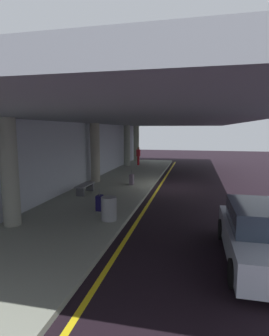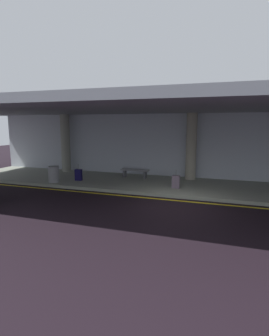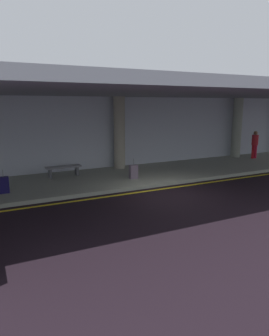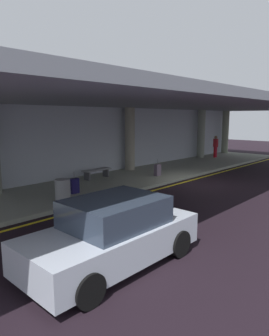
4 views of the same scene
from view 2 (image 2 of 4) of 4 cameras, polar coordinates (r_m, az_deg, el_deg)
ground_plane at (r=10.97m, az=8.55°, el=-7.79°), size 60.00×60.00×0.00m
sidewalk at (r=13.91m, az=10.85°, el=-3.87°), size 26.00×4.20×0.15m
lane_stripe_yellow at (r=11.60m, az=9.15°, el=-6.84°), size 26.00×0.14×0.01m
support_column_far_left at (r=17.99m, az=-14.38°, el=5.10°), size 0.58×0.58×3.65m
support_column_left_mid at (r=15.19m, az=11.91°, el=4.46°), size 0.58×0.58×3.65m
ceiling_overhang at (r=13.08m, az=11.07°, el=12.40°), size 28.00×13.20×0.30m
terminal_back_wall at (r=15.84m, az=12.19°, el=4.37°), size 26.00×0.30×3.80m
suitcase_upright_primary at (r=15.01m, az=-11.75°, el=-1.42°), size 0.36×0.22×0.90m
suitcase_upright_secondary at (r=13.09m, az=8.73°, el=-2.90°), size 0.36×0.22×0.90m
bench_metal at (r=15.47m, az=0.06°, el=-0.76°), size 1.60×0.50×0.48m
trash_bin_steel at (r=14.95m, az=-16.72°, el=-1.22°), size 0.56×0.56×0.85m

